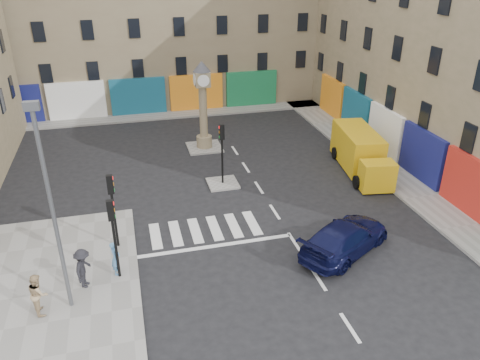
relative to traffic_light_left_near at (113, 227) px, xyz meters
name	(u,v)px	position (x,y,z in m)	size (l,w,h in m)	color
ground	(302,253)	(8.30, -0.20, -2.62)	(120.00, 120.00, 0.00)	black
sidewalk_left	(48,324)	(-2.70, -2.20, -2.55)	(7.00, 16.00, 0.15)	gray
sidewalk_right	(366,154)	(17.00, 9.80, -2.55)	(2.60, 30.00, 0.15)	gray
sidewalk_far	(164,115)	(4.30, 22.00, -2.55)	(32.00, 2.40, 0.15)	gray
island_near	(223,183)	(6.30, 7.80, -2.56)	(1.80, 1.80, 0.12)	gray
island_far	(205,147)	(6.30, 13.80, -2.56)	(2.40, 2.40, 0.12)	gray
building_right	(468,32)	(23.30, 9.80, 5.38)	(10.00, 30.00, 16.00)	#937E60
building_far	(150,4)	(4.30, 27.80, 5.88)	(32.00, 10.00, 17.00)	#847558
traffic_light_left_near	(113,227)	(0.00, 0.00, 0.00)	(0.28, 0.22, 3.70)	black
traffic_light_left_far	(112,200)	(0.00, 2.40, 0.00)	(0.28, 0.22, 3.70)	black
traffic_light_island	(222,145)	(6.30, 7.80, -0.03)	(0.28, 0.22, 3.70)	black
lamp_post	(51,202)	(-1.90, -1.40, 2.17)	(0.50, 0.25, 8.30)	#595B60
clock_pillar	(203,100)	(6.30, 13.80, 0.93)	(1.20, 1.20, 6.10)	#937E60
navy_sedan	(345,238)	(10.29, -0.54, -1.85)	(2.15, 5.29, 1.53)	black
yellow_van	(360,152)	(15.29, 7.67, -1.41)	(3.05, 6.94, 2.44)	gold
pedestrian_blue	(116,258)	(-0.09, 0.24, -1.69)	(0.57, 0.37, 1.56)	#5B98D0
pedestrian_tan	(38,293)	(-2.97, -1.50, -1.61)	(0.84, 0.65, 1.72)	tan
pedestrian_dark	(83,268)	(-1.37, -0.32, -1.58)	(1.15, 0.66, 1.78)	black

